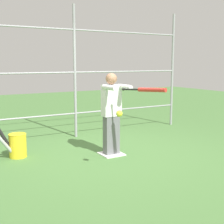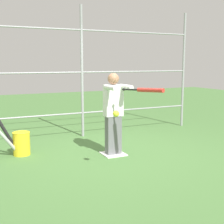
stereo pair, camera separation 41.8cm
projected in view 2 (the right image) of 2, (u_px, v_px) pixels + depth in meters
The scene contains 7 objects.
ground_plane at pixel (113, 154), 5.72m from camera, with size 24.00×24.00×0.00m, color #4C7A3D.
home_plate at pixel (113, 154), 5.72m from camera, with size 0.40×0.40×0.02m.
fence_backstop at pixel (82, 72), 6.92m from camera, with size 5.66×0.06×2.91m.
batter at pixel (114, 111), 5.58m from camera, with size 0.38×0.50×1.48m.
baseball_bat_swinging at pixel (147, 90), 4.76m from camera, with size 0.26×0.88×0.10m.
softball_in_flight at pixel (116, 114), 4.56m from camera, with size 0.10×0.10×0.10m.
bat_bucket at pixel (20, 142), 5.63m from camera, with size 0.71×0.37×0.82m.
Camera 2 is at (2.40, 4.97, 1.67)m, focal length 50.00 mm.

